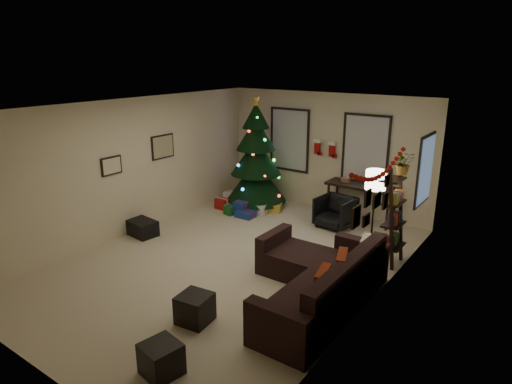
# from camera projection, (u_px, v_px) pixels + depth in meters

# --- Properties ---
(floor) EXTENTS (7.00, 7.00, 0.00)m
(floor) POSITION_uv_depth(u_px,v_px,m) (232.00, 262.00, 7.83)
(floor) COLOR beige
(floor) RESTS_ON ground
(ceiling) EXTENTS (7.00, 7.00, 0.00)m
(ceiling) POSITION_uv_depth(u_px,v_px,m) (229.00, 106.00, 7.04)
(ceiling) COLOR white
(ceiling) RESTS_ON floor
(wall_back) EXTENTS (5.00, 0.00, 5.00)m
(wall_back) POSITION_uv_depth(u_px,v_px,m) (326.00, 153.00, 10.17)
(wall_back) COLOR beige
(wall_back) RESTS_ON floor
(wall_front) EXTENTS (5.00, 0.00, 5.00)m
(wall_front) POSITION_uv_depth(u_px,v_px,m) (24.00, 265.00, 4.71)
(wall_front) COLOR beige
(wall_front) RESTS_ON floor
(wall_left) EXTENTS (0.00, 7.00, 7.00)m
(wall_left) POSITION_uv_depth(u_px,v_px,m) (132.00, 167.00, 8.82)
(wall_left) COLOR beige
(wall_left) RESTS_ON floor
(wall_right) EXTENTS (0.00, 7.00, 7.00)m
(wall_right) POSITION_uv_depth(u_px,v_px,m) (374.00, 218.00, 6.05)
(wall_right) COLOR beige
(wall_right) RESTS_ON floor
(window_back_left) EXTENTS (1.05, 0.06, 1.50)m
(window_back_left) POSITION_uv_depth(u_px,v_px,m) (290.00, 140.00, 10.61)
(window_back_left) COLOR #728CB2
(window_back_left) RESTS_ON wall_back
(window_back_right) EXTENTS (1.05, 0.06, 1.50)m
(window_back_right) POSITION_uv_depth(u_px,v_px,m) (366.00, 149.00, 9.56)
(window_back_right) COLOR #728CB2
(window_back_right) RESTS_ON wall_back
(window_right_wall) EXTENTS (0.06, 0.90, 1.30)m
(window_right_wall) POSITION_uv_depth(u_px,v_px,m) (426.00, 170.00, 8.01)
(window_right_wall) COLOR #728CB2
(window_right_wall) RESTS_ON wall_right
(christmas_tree) EXTENTS (1.44, 1.44, 2.68)m
(christmas_tree) POSITION_uv_depth(u_px,v_px,m) (256.00, 161.00, 10.43)
(christmas_tree) COLOR black
(christmas_tree) RESTS_ON floor
(presents) EXTENTS (1.50, 1.01, 0.30)m
(presents) POSITION_uv_depth(u_px,v_px,m) (242.00, 207.00, 10.32)
(presents) COLOR silver
(presents) RESTS_ON floor
(sofa) EXTENTS (1.87, 2.72, 0.87)m
(sofa) POSITION_uv_depth(u_px,v_px,m) (319.00, 283.00, 6.54)
(sofa) COLOR black
(sofa) RESTS_ON floor
(pillow_red_a) EXTENTS (0.22, 0.46, 0.45)m
(pillow_red_a) POSITION_uv_depth(u_px,v_px,m) (322.00, 286.00, 5.72)
(pillow_red_a) COLOR maroon
(pillow_red_a) RESTS_ON sofa
(pillow_red_b) EXTENTS (0.28, 0.48, 0.47)m
(pillow_red_b) POSITION_uv_depth(u_px,v_px,m) (341.00, 269.00, 6.17)
(pillow_red_b) COLOR maroon
(pillow_red_b) RESTS_ON sofa
(pillow_cream) EXTENTS (0.18, 0.40, 0.38)m
(pillow_cream) POSITION_uv_depth(u_px,v_px,m) (365.00, 249.00, 6.83)
(pillow_cream) COLOR beige
(pillow_cream) RESTS_ON sofa
(ottoman_near) EXTENTS (0.47, 0.47, 0.40)m
(ottoman_near) POSITION_uv_depth(u_px,v_px,m) (195.00, 308.00, 6.02)
(ottoman_near) COLOR black
(ottoman_near) RESTS_ON floor
(ottoman_far) EXTENTS (0.47, 0.47, 0.38)m
(ottoman_far) POSITION_uv_depth(u_px,v_px,m) (161.00, 359.00, 5.03)
(ottoman_far) COLOR black
(ottoman_far) RESTS_ON floor
(desk) EXTENTS (1.52, 0.54, 0.82)m
(desk) POSITION_uv_depth(u_px,v_px,m) (362.00, 189.00, 9.57)
(desk) COLOR black
(desk) RESTS_ON floor
(desk_chair) EXTENTS (0.71, 0.67, 0.67)m
(desk_chair) POSITION_uv_depth(u_px,v_px,m) (335.00, 212.00, 9.33)
(desk_chair) COLOR black
(desk_chair) RESTS_ON floor
(bookshelf) EXTENTS (0.30, 0.52, 1.75)m
(bookshelf) POSITION_uv_depth(u_px,v_px,m) (395.00, 218.00, 7.53)
(bookshelf) COLOR black
(bookshelf) RESTS_ON floor
(potted_plant) EXTENTS (0.59, 0.56, 0.50)m
(potted_plant) POSITION_uv_depth(u_px,v_px,m) (404.00, 160.00, 7.39)
(potted_plant) COLOR #4C4C4C
(potted_plant) RESTS_ON bookshelf
(floor_lamp) EXTENTS (0.35, 0.35, 1.64)m
(floor_lamp) POSITION_uv_depth(u_px,v_px,m) (375.00, 186.00, 7.49)
(floor_lamp) COLOR black
(floor_lamp) RESTS_ON floor
(art_map) EXTENTS (0.04, 0.60, 0.50)m
(art_map) POSITION_uv_depth(u_px,v_px,m) (163.00, 147.00, 9.38)
(art_map) COLOR black
(art_map) RESTS_ON wall_left
(art_abstract) EXTENTS (0.04, 0.45, 0.35)m
(art_abstract) POSITION_uv_depth(u_px,v_px,m) (111.00, 166.00, 8.40)
(art_abstract) COLOR black
(art_abstract) RESTS_ON wall_left
(gallery) EXTENTS (0.03, 1.25, 0.54)m
(gallery) POSITION_uv_depth(u_px,v_px,m) (372.00, 204.00, 5.94)
(gallery) COLOR black
(gallery) RESTS_ON wall_right
(garland) EXTENTS (0.08, 1.90, 0.30)m
(garland) POSITION_uv_depth(u_px,v_px,m) (380.00, 168.00, 6.04)
(garland) COLOR #A5140C
(garland) RESTS_ON wall_right
(stocking_left) EXTENTS (0.20, 0.05, 0.36)m
(stocking_left) POSITION_uv_depth(u_px,v_px,m) (318.00, 147.00, 10.09)
(stocking_left) COLOR #990F0C
(stocking_left) RESTS_ON wall_back
(stocking_right) EXTENTS (0.20, 0.05, 0.36)m
(stocking_right) POSITION_uv_depth(u_px,v_px,m) (332.00, 149.00, 9.98)
(stocking_right) COLOR #990F0C
(stocking_right) RESTS_ON wall_back
(storage_bin) EXTENTS (0.67, 0.48, 0.31)m
(storage_bin) POSITION_uv_depth(u_px,v_px,m) (142.00, 228.00, 8.96)
(storage_bin) COLOR black
(storage_bin) RESTS_ON floor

